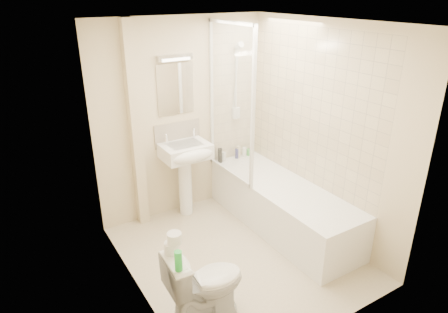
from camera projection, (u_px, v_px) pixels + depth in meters
floor at (238, 254)px, 4.33m from camera, size 2.50×2.50×0.00m
wall_back at (183, 119)px, 4.85m from camera, size 2.20×0.02×2.40m
wall_left at (130, 178)px, 3.33m from camera, size 0.02×2.50×2.40m
wall_right at (322, 132)px, 4.40m from camera, size 0.02×2.50×2.40m
ceiling at (242, 22)px, 3.40m from camera, size 2.20×2.50×0.02m
tile_back at (235, 93)px, 5.11m from camera, size 0.70×0.01×1.75m
tile_right at (311, 108)px, 4.46m from camera, size 0.01×2.10×1.75m
pipe_boxing at (135, 129)px, 4.50m from camera, size 0.12×0.12×2.40m
splashback at (178, 134)px, 4.87m from camera, size 0.60×0.02×0.30m
mirror at (175, 89)px, 4.65m from camera, size 0.46×0.01×0.60m
strip_light at (175, 57)px, 4.49m from camera, size 0.42×0.07×0.07m
bathtub at (282, 205)px, 4.74m from camera, size 0.70×2.10×0.55m
shower_screen at (230, 103)px, 4.59m from camera, size 0.04×0.92×1.80m
shower_fixture at (237, 85)px, 5.03m from camera, size 0.10×0.16×0.99m
pedestal_sink at (187, 160)px, 4.79m from camera, size 0.57×0.51×1.09m
bottle_black_a at (220, 155)px, 5.22m from camera, size 0.06×0.06×0.19m
bottle_white_a at (224, 157)px, 5.26m from camera, size 0.06×0.06×0.13m
bottle_blue at (237, 153)px, 5.36m from camera, size 0.05×0.05×0.14m
bottle_cream at (238, 152)px, 5.37m from camera, size 0.05×0.05×0.17m
bottle_white_b at (244, 152)px, 5.42m from camera, size 0.06×0.06×0.13m
bottle_green at (249, 152)px, 5.47m from camera, size 0.07×0.07×0.09m
toilet at (205, 283)px, 3.40m from camera, size 0.45×0.71×0.69m
toilet_roll_lower at (171, 248)px, 3.21m from camera, size 0.12×0.12×0.10m
toilet_roll_upper at (174, 238)px, 3.17m from camera, size 0.12×0.12×0.09m
green_bottle at (178, 261)px, 3.00m from camera, size 0.06×0.06×0.17m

